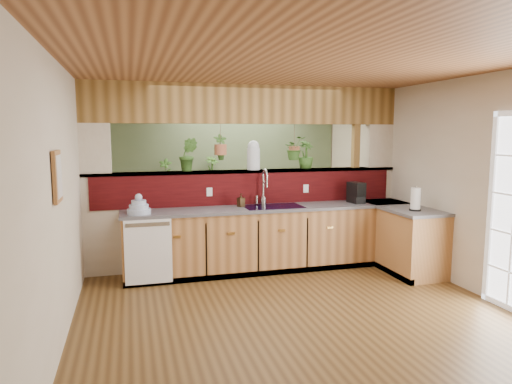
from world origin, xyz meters
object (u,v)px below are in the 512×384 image
object	(u,v)px
paper_towel	(416,200)
shelving_console	(187,211)
soap_dispenser	(241,200)
coffee_maker	(356,193)
glass_jar	(253,155)
faucet	(264,186)
dish_stack	(139,208)

from	to	relation	value
paper_towel	shelving_console	distance (m)	4.11
soap_dispenser	paper_towel	distance (m)	2.34
coffee_maker	shelving_console	world-z (taller)	coffee_maker
paper_towel	glass_jar	xyz separation A→B (m)	(-1.90, 1.20, 0.55)
faucet	coffee_maker	xyz separation A→B (m)	(1.37, -0.17, -0.14)
paper_towel	glass_jar	size ratio (longest dim) A/B	0.77
faucet	glass_jar	xyz separation A→B (m)	(-0.09, 0.22, 0.42)
dish_stack	glass_jar	xyz separation A→B (m)	(1.64, 0.48, 0.62)
faucet	paper_towel	bearing A→B (deg)	-28.49
dish_stack	shelving_console	size ratio (longest dim) A/B	0.19
faucet	shelving_console	world-z (taller)	faucet
paper_towel	shelving_console	bearing A→B (deg)	130.45
shelving_console	dish_stack	bearing A→B (deg)	-130.31
faucet	coffee_maker	distance (m)	1.39
coffee_maker	paper_towel	bearing A→B (deg)	-71.11
glass_jar	shelving_console	bearing A→B (deg)	111.51
dish_stack	glass_jar	world-z (taller)	glass_jar
faucet	dish_stack	world-z (taller)	faucet
paper_towel	coffee_maker	bearing A→B (deg)	118.11
dish_stack	soap_dispenser	size ratio (longest dim) A/B	1.60
coffee_maker	shelving_console	bearing A→B (deg)	124.77
coffee_maker	soap_dispenser	bearing A→B (deg)	166.91
dish_stack	glass_jar	bearing A→B (deg)	16.40
faucet	paper_towel	xyz separation A→B (m)	(1.80, -0.98, -0.13)
dish_stack	soap_dispenser	xyz separation A→B (m)	(1.38, 0.21, 0.01)
glass_jar	shelving_console	size ratio (longest dim) A/B	0.27
coffee_maker	glass_jar	size ratio (longest dim) A/B	0.72
shelving_console	coffee_maker	bearing A→B (deg)	-65.82
soap_dispenser	coffee_maker	bearing A→B (deg)	-3.86
soap_dispenser	shelving_console	distance (m)	2.28
faucet	paper_towel	distance (m)	2.05
paper_towel	soap_dispenser	bearing A→B (deg)	156.67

